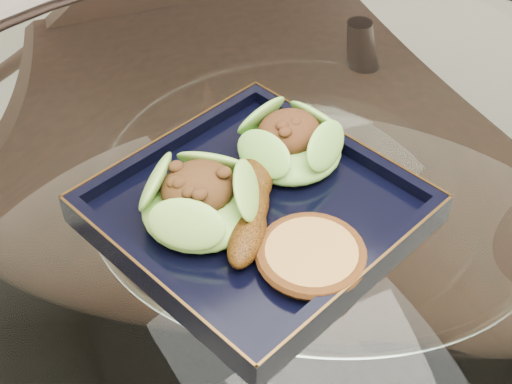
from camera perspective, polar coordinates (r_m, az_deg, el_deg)
dining_table at (r=0.84m, az=4.06°, el=-10.08°), size 1.13×1.13×0.77m
dining_chair at (r=1.17m, az=-1.40°, el=6.22°), size 0.52×0.52×1.00m
navy_plate at (r=0.70m, az=0.00°, el=-1.77°), size 0.32×0.32×0.02m
lettuce_wrap_left at (r=0.67m, az=-4.43°, el=-0.82°), size 0.15×0.15×0.04m
lettuce_wrap_right at (r=0.74m, az=2.75°, el=3.80°), size 0.12×0.12×0.04m
roasted_plantain at (r=0.68m, az=-0.31°, el=-1.01°), size 0.12×0.14×0.03m
crumb_patty at (r=0.64m, az=4.44°, el=-5.16°), size 0.10×0.10×0.02m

